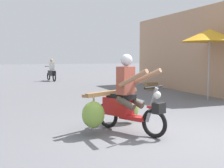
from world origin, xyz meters
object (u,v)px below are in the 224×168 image
motorbike_main_loaded (118,105)px  produce_crate (151,86)px  market_umbrella_near_shop (210,35)px  motorbike_distant_ahead_left (52,72)px

motorbike_main_loaded → produce_crate: bearing=57.2°
market_umbrella_near_shop → motorbike_distant_ahead_left: bearing=110.8°
market_umbrella_near_shop → produce_crate: size_ratio=4.47×
motorbike_distant_ahead_left → market_umbrella_near_shop: (3.91, -10.29, 1.71)m
motorbike_distant_ahead_left → motorbike_main_loaded: bearing=-93.3°
motorbike_main_loaded → motorbike_distant_ahead_left: motorbike_main_loaded is taller
motorbike_distant_ahead_left → produce_crate: bearing=-63.1°
motorbike_main_loaded → produce_crate: size_ratio=3.54×
produce_crate → motorbike_distant_ahead_left: bearing=116.9°
motorbike_distant_ahead_left → market_umbrella_near_shop: market_umbrella_near_shop is taller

